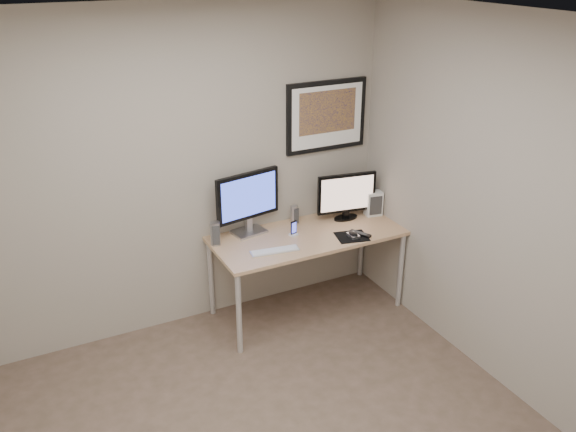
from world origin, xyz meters
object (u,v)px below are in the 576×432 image
object	(u,v)px
desk	(307,241)
monitor_tv	(347,195)
speaker_left	(215,233)
keyboard	(275,251)
phone_dock	(294,228)
monitor_large	(248,200)
fan_unit	(373,203)
framed_art	(326,116)
speaker_right	(294,215)

from	to	relation	value
desk	monitor_tv	bearing A→B (deg)	15.76
speaker_left	keyboard	bearing A→B (deg)	-27.33
phone_dock	speaker_left	bearing A→B (deg)	151.46
monitor_large	keyboard	world-z (taller)	monitor_large
monitor_tv	monitor_large	bearing A→B (deg)	-178.46
fan_unit	monitor_large	bearing A→B (deg)	-177.16
framed_art	fan_unit	size ratio (longest dim) A/B	3.43
monitor_tv	fan_unit	xyz separation A→B (m)	(0.26, -0.03, -0.11)
keyboard	monitor_tv	bearing A→B (deg)	27.22
monitor_tv	phone_dock	bearing A→B (deg)	-161.43
desk	monitor_tv	world-z (taller)	monitor_tv
monitor_large	fan_unit	xyz separation A→B (m)	(1.14, -0.15, -0.19)
speaker_right	keyboard	world-z (taller)	speaker_right
keyboard	fan_unit	world-z (taller)	fan_unit
phone_dock	speaker_right	bearing A→B (deg)	44.96
speaker_right	fan_unit	distance (m)	0.73
desk	speaker_right	bearing A→B (deg)	89.64
desk	speaker_left	xyz separation A→B (m)	(-0.75, 0.16, 0.16)
speaker_left	keyboard	xyz separation A→B (m)	(0.37, -0.32, -0.09)
desk	speaker_left	bearing A→B (deg)	167.64
framed_art	phone_dock	xyz separation A→B (m)	(-0.46, -0.30, -0.83)
speaker_right	monitor_large	bearing A→B (deg)	171.00
monitor_large	keyboard	distance (m)	0.50
keyboard	desk	bearing A→B (deg)	30.99
phone_dock	keyboard	xyz separation A→B (m)	(-0.27, -0.19, -0.06)
framed_art	monitor_large	xyz separation A→B (m)	(-0.78, -0.09, -0.60)
phone_dock	monitor_large	bearing A→B (deg)	129.14
monitor_tv	phone_dock	size ratio (longest dim) A/B	4.05
monitor_large	speaker_right	xyz separation A→B (m)	(0.43, 0.00, -0.21)
framed_art	monitor_tv	xyz separation A→B (m)	(0.10, -0.20, -0.67)
monitor_tv	keyboard	size ratio (longest dim) A/B	1.36
monitor_tv	keyboard	world-z (taller)	monitor_tv
desk	fan_unit	xyz separation A→B (m)	(0.72, 0.10, 0.17)
monitor_large	fan_unit	bearing A→B (deg)	-17.96
desk	framed_art	distance (m)	1.07
speaker_left	monitor_large	bearing A→B (deg)	27.48
speaker_right	fan_unit	world-z (taller)	fan_unit
desk	keyboard	xyz separation A→B (m)	(-0.38, -0.16, 0.07)
desk	speaker_left	size ratio (longest dim) A/B	8.11
framed_art	speaker_left	xyz separation A→B (m)	(-1.10, -0.17, -0.79)
monitor_large	phone_dock	distance (m)	0.44
speaker_left	fan_unit	distance (m)	1.47
keyboard	speaker_left	bearing A→B (deg)	147.22
framed_art	fan_unit	distance (m)	0.90
speaker_left	keyboard	distance (m)	0.50
framed_art	phone_dock	size ratio (longest dim) A/B	5.73
speaker_left	speaker_right	xyz separation A→B (m)	(0.75, 0.08, -0.02)
monitor_large	desk	bearing A→B (deg)	-40.40
speaker_right	phone_dock	size ratio (longest dim) A/B	1.24
fan_unit	keyboard	bearing A→B (deg)	-156.68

